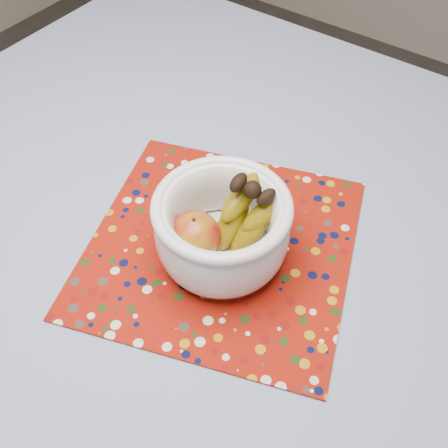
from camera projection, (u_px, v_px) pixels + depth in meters
name	position (u px, v px, depth m)	size (l,w,h in m)	color
table	(184.00, 243.00, 0.98)	(1.20, 1.20, 0.75)	brown
tablecloth	(181.00, 214.00, 0.91)	(1.32, 1.32, 0.01)	#6274A4
placemat	(221.00, 246.00, 0.86)	(0.42, 0.42, 0.00)	maroon
fruit_bowl	(227.00, 226.00, 0.79)	(0.21, 0.21, 0.15)	white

